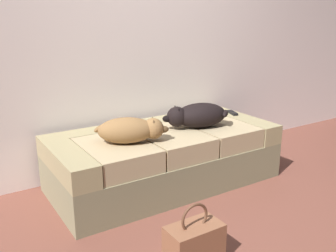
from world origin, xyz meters
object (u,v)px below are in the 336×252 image
dog_tan (131,130)px  handbag (194,244)px  dog_dark (197,115)px  tv_remote (233,113)px  couch (165,157)px

dog_tan → handbag: size_ratio=1.41×
dog_dark → dog_tan: bearing=-175.2°
dog_tan → tv_remote: bearing=10.7°
couch → dog_tan: 0.51m
couch → handbag: couch is taller
couch → dog_tan: dog_tan is taller
couch → dog_dark: size_ratio=3.12×
dog_tan → dog_dark: 0.64m
tv_remote → handbag: size_ratio=0.40×
dog_dark → tv_remote: (0.55, 0.17, -0.09)m
couch → dog_dark: 0.44m
handbag → tv_remote: bearing=41.3°
couch → dog_dark: dog_dark is taller
couch → tv_remote: 0.87m
couch → handbag: size_ratio=4.88×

